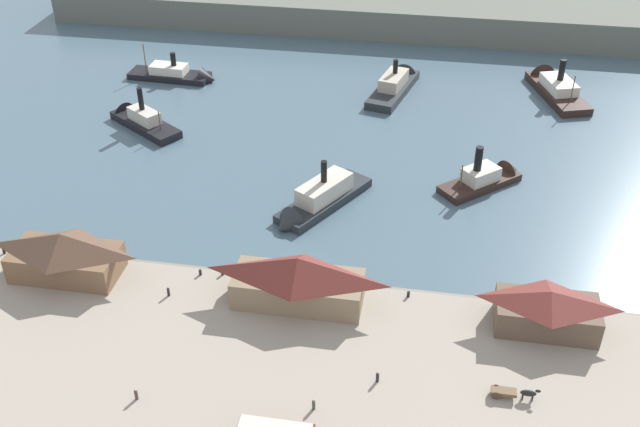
# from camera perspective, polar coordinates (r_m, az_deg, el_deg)

# --- Properties ---
(ground_plane) EXTENTS (320.00, 320.00, 0.00)m
(ground_plane) POSITION_cam_1_polar(r_m,az_deg,el_deg) (119.19, -0.95, -4.26)
(ground_plane) COLOR #476070
(quay_promenade) EXTENTS (110.00, 36.00, 1.20)m
(quay_promenade) POSITION_cam_1_polar(r_m,az_deg,el_deg) (102.74, -3.24, -11.49)
(quay_promenade) COLOR #9E9384
(quay_promenade) RESTS_ON ground
(seawall_edge) EXTENTS (110.00, 0.80, 1.00)m
(seawall_edge) POSITION_cam_1_polar(r_m,az_deg,el_deg) (116.12, -1.28, -5.15)
(seawall_edge) COLOR gray
(seawall_edge) RESTS_ON ground
(ferry_shed_west_terminal) EXTENTS (16.45, 8.37, 7.43)m
(ferry_shed_west_terminal) POSITION_cam_1_polar(r_m,az_deg,el_deg) (120.55, -18.71, -2.89)
(ferry_shed_west_terminal) COLOR brown
(ferry_shed_west_terminal) RESTS_ON quay_promenade
(ferry_shed_east_terminal) EXTENTS (19.17, 7.80, 7.86)m
(ferry_shed_east_terminal) POSITION_cam_1_polar(r_m,az_deg,el_deg) (109.01, -1.68, -5.01)
(ferry_shed_east_terminal) COLOR #847056
(ferry_shed_east_terminal) RESTS_ON quay_promenade
(ferry_shed_central_terminal) EXTENTS (14.32, 7.47, 6.40)m
(ferry_shed_central_terminal) POSITION_cam_1_polar(r_m,az_deg,el_deg) (109.80, 16.79, -6.93)
(ferry_shed_central_terminal) COLOR brown
(ferry_shed_central_terminal) RESTS_ON quay_promenade
(horse_cart) EXTENTS (6.02, 1.42, 1.87)m
(horse_cart) POSITION_cam_1_polar(r_m,az_deg,el_deg) (100.43, 14.31, -12.91)
(horse_cart) COLOR brown
(horse_cart) RESTS_ON quay_promenade
(pedestrian_at_waters_edge) EXTENTS (0.42, 0.42, 1.69)m
(pedestrian_at_waters_edge) POSITION_cam_1_polar(r_m,az_deg,el_deg) (96.31, -0.48, -14.20)
(pedestrian_at_waters_edge) COLOR #3D4C42
(pedestrian_at_waters_edge) RESTS_ON quay_promenade
(pedestrian_standing_center) EXTENTS (0.40, 0.40, 1.64)m
(pedestrian_standing_center) POSITION_cam_1_polar(r_m,az_deg,el_deg) (114.19, -11.35, -5.79)
(pedestrian_standing_center) COLOR #232328
(pedestrian_standing_center) RESTS_ON quay_promenade
(pedestrian_walking_east) EXTENTS (0.42, 0.42, 1.69)m
(pedestrian_walking_east) POSITION_cam_1_polar(r_m,az_deg,el_deg) (99.71, 4.35, -12.19)
(pedestrian_walking_east) COLOR #232328
(pedestrian_walking_east) RESTS_ON quay_promenade
(pedestrian_walking_west) EXTENTS (0.43, 0.43, 1.72)m
(pedestrian_walking_west) POSITION_cam_1_polar(r_m,az_deg,el_deg) (100.08, -13.68, -13.11)
(pedestrian_walking_west) COLOR #4C3D33
(pedestrian_walking_west) RESTS_ON quay_promenade
(mooring_post_east) EXTENTS (0.44, 0.44, 0.90)m
(mooring_post_east) POSITION_cam_1_polar(r_m,az_deg,el_deg) (130.37, -22.71, -2.63)
(mooring_post_east) COLOR black
(mooring_post_east) RESTS_ON quay_promenade
(mooring_post_west) EXTENTS (0.44, 0.44, 0.90)m
(mooring_post_west) POSITION_cam_1_polar(r_m,az_deg,el_deg) (116.94, -7.36, -4.42)
(mooring_post_west) COLOR black
(mooring_post_west) RESTS_ON quay_promenade
(mooring_post_center_east) EXTENTS (0.44, 0.44, 0.90)m
(mooring_post_center_east) POSITION_cam_1_polar(r_m,az_deg,el_deg) (112.76, 6.67, -6.05)
(mooring_post_center_east) COLOR black
(mooring_post_center_east) RESTS_ON quay_promenade
(mooring_post_center_west) EXTENTS (0.44, 0.44, 0.90)m
(mooring_post_center_west) POSITION_cam_1_polar(r_m,az_deg,el_deg) (117.42, -9.01, -4.41)
(mooring_post_center_west) COLOR black
(mooring_post_center_west) RESTS_ON quay_promenade
(ferry_moored_west) EXTENTS (19.34, 15.52, 10.56)m
(ferry_moored_west) POSITION_cam_1_polar(r_m,az_deg,el_deg) (164.95, -13.49, 6.96)
(ferry_moored_west) COLOR black
(ferry_moored_west) RESTS_ON ground
(ferry_approaching_west) EXTENTS (11.05, 23.82, 9.69)m
(ferry_approaching_west) POSITION_cam_1_polar(r_m,az_deg,el_deg) (177.45, 5.80, 9.77)
(ferry_approaching_west) COLOR #23282D
(ferry_approaching_west) RESTS_ON ground
(ferry_mid_harbor) EXTENTS (16.50, 15.79, 10.41)m
(ferry_mid_harbor) POSITION_cam_1_polar(r_m,az_deg,el_deg) (143.23, 12.58, 2.72)
(ferry_mid_harbor) COLOR black
(ferry_mid_harbor) RESTS_ON ground
(ferry_departing_north) EXTENTS (16.03, 22.19, 10.68)m
(ferry_departing_north) POSITION_cam_1_polar(r_m,az_deg,el_deg) (132.10, -0.33, 0.90)
(ferry_departing_north) COLOR #23282D
(ferry_departing_north) RESTS_ON ground
(ferry_approaching_east) EXTENTS (13.77, 24.44, 11.07)m
(ferry_approaching_east) POSITION_cam_1_polar(r_m,az_deg,el_deg) (183.47, 17.11, 9.23)
(ferry_approaching_east) COLOR black
(ferry_approaching_east) RESTS_ON ground
(ferry_near_quay) EXTENTS (21.16, 6.84, 10.00)m
(ferry_near_quay) POSITION_cam_1_polar(r_m,az_deg,el_deg) (184.58, -10.46, 10.23)
(ferry_near_quay) COLOR black
(ferry_near_quay) RESTS_ON ground
(far_headland) EXTENTS (180.00, 24.00, 8.00)m
(far_headland) POSITION_cam_1_polar(r_m,az_deg,el_deg) (214.39, 4.60, 14.87)
(far_headland) COLOR #60665B
(far_headland) RESTS_ON ground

